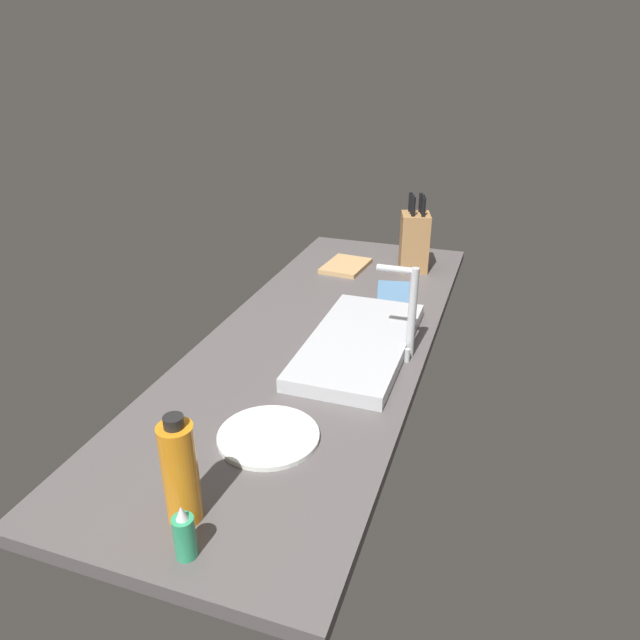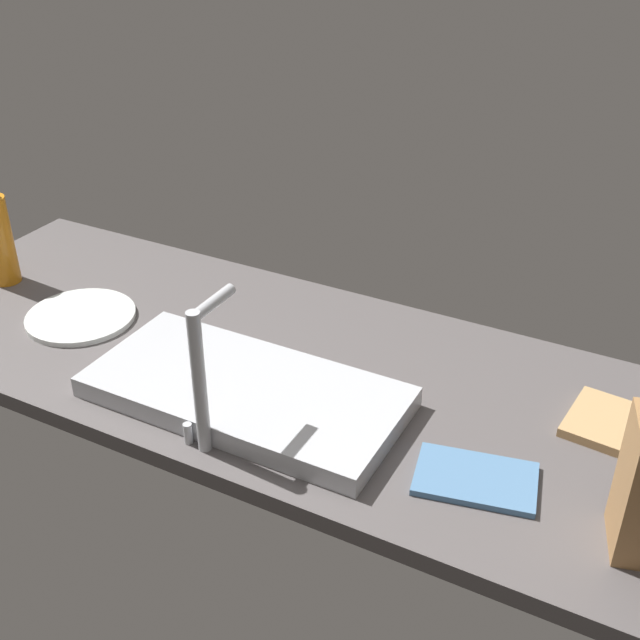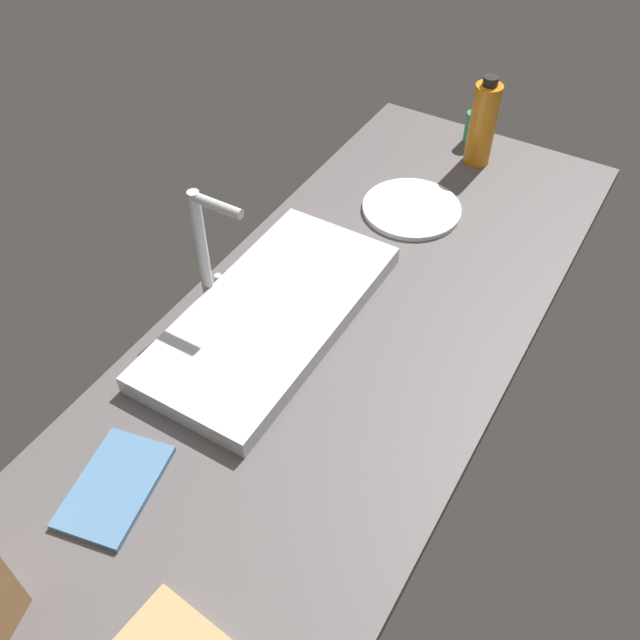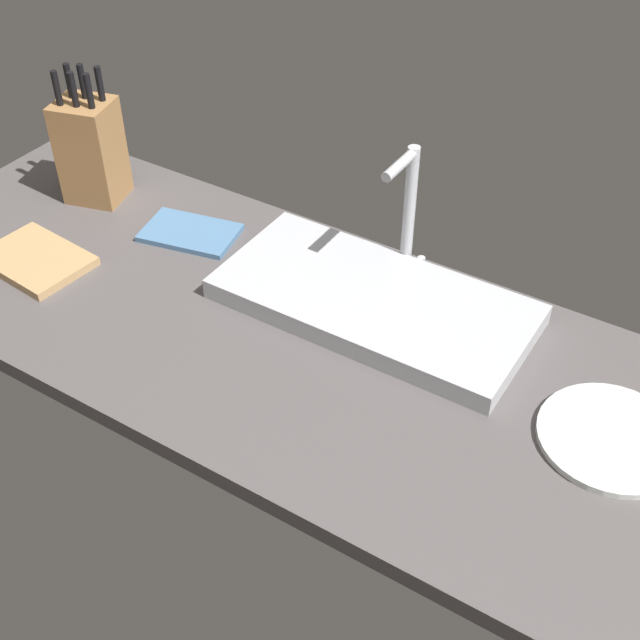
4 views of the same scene
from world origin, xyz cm
name	(u,v)px [view 4 (image 4 of 4)]	position (x,y,z in cm)	size (l,w,h in cm)	color
countertop_slab	(314,349)	(0.00, 0.00, 1.75)	(194.47, 67.69, 3.50)	#514C4C
sink_basin	(374,301)	(4.78, 13.81, 5.55)	(59.77, 28.45, 4.10)	#B7BABF
faucet	(408,205)	(3.80, 27.75, 19.28)	(5.50, 11.98, 27.51)	#B7BABF
knife_block	(91,149)	(-68.37, 16.28, 15.43)	(14.46, 13.66, 30.47)	#9E7042
cutting_board	(36,260)	(-61.15, -9.84, 4.40)	(21.51, 15.48, 1.80)	tan
dinner_plate	(612,438)	(53.48, 5.34, 4.10)	(23.97, 23.97, 1.20)	silver
dish_towel	(190,233)	(-40.80, 14.90, 4.10)	(19.88, 12.52, 1.20)	teal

